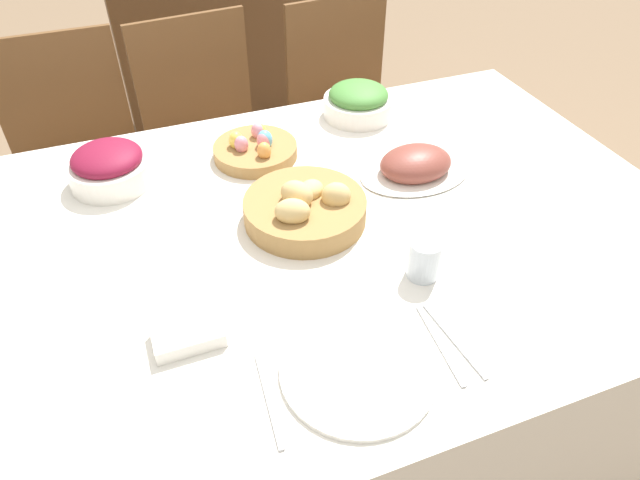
{
  "coord_description": "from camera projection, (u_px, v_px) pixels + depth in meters",
  "views": [
    {
      "loc": [
        -0.32,
        -0.95,
        1.6
      ],
      "look_at": [
        0.01,
        -0.09,
        0.81
      ],
      "focal_mm": 32.0,
      "sensor_mm": 36.0,
      "label": 1
    }
  ],
  "objects": [
    {
      "name": "drinking_cup",
      "position": [
        424.0,
        259.0,
        1.17
      ],
      "size": [
        0.07,
        0.07,
        0.09
      ],
      "color": "silver",
      "rests_on": "dining_table"
    },
    {
      "name": "green_salad_bowl",
      "position": [
        358.0,
        101.0,
        1.69
      ],
      "size": [
        0.21,
        0.21,
        0.1
      ],
      "color": "silver",
      "rests_on": "dining_table"
    },
    {
      "name": "beet_salad_bowl",
      "position": [
        109.0,
        166.0,
        1.42
      ],
      "size": [
        0.2,
        0.2,
        0.1
      ],
      "color": "silver",
      "rests_on": "dining_table"
    },
    {
      "name": "sideboard",
      "position": [
        230.0,
        50.0,
        2.93
      ],
      "size": [
        1.1,
        0.44,
        0.87
      ],
      "color": "brown",
      "rests_on": "ground"
    },
    {
      "name": "egg_basket",
      "position": [
        255.0,
        149.0,
        1.53
      ],
      "size": [
        0.22,
        0.22,
        0.08
      ],
      "color": "#9E7542",
      "rests_on": "dining_table"
    },
    {
      "name": "ham_platter",
      "position": [
        415.0,
        165.0,
        1.46
      ],
      "size": [
        0.29,
        0.21,
        0.08
      ],
      "color": "silver",
      "rests_on": "dining_table"
    },
    {
      "name": "spoon",
      "position": [
        454.0,
        340.0,
        1.06
      ],
      "size": [
        0.03,
        0.19,
        0.0
      ],
      "rotation": [
        0.0,
        0.0,
        0.08
      ],
      "color": "#B7B7BC",
      "rests_on": "dining_table"
    },
    {
      "name": "bread_basket",
      "position": [
        305.0,
        208.0,
        1.31
      ],
      "size": [
        0.28,
        0.28,
        0.11
      ],
      "color": "#9E7542",
      "rests_on": "dining_table"
    },
    {
      "name": "fork",
      "position": [
        269.0,
        399.0,
        0.96
      ],
      "size": [
        0.03,
        0.19,
        0.0
      ],
      "rotation": [
        0.0,
        0.0,
        -0.08
      ],
      "color": "#B7B7BC",
      "rests_on": "dining_table"
    },
    {
      "name": "butter_dish",
      "position": [
        188.0,
        335.0,
        1.05
      ],
      "size": [
        0.13,
        0.08,
        0.03
      ],
      "color": "silver",
      "rests_on": "dining_table"
    },
    {
      "name": "dinner_plate",
      "position": [
        358.0,
        370.0,
        1.0
      ],
      "size": [
        0.28,
        0.28,
        0.01
      ],
      "color": "silver",
      "rests_on": "dining_table"
    },
    {
      "name": "knife",
      "position": [
        440.0,
        344.0,
        1.05
      ],
      "size": [
        0.03,
        0.19,
        0.0
      ],
      "rotation": [
        0.0,
        0.0,
        -0.08
      ],
      "color": "#B7B7BC",
      "rests_on": "dining_table"
    },
    {
      "name": "chair_far_center",
      "position": [
        211.0,
        143.0,
        2.11
      ],
      "size": [
        0.46,
        0.46,
        0.93
      ],
      "rotation": [
        0.0,
        0.0,
        0.11
      ],
      "color": "brown",
      "rests_on": "ground"
    },
    {
      "name": "chair_far_left",
      "position": [
        80.0,
        167.0,
        1.99
      ],
      "size": [
        0.43,
        0.43,
        0.93
      ],
      "rotation": [
        0.0,
        0.0,
        0.01
      ],
      "color": "brown",
      "rests_on": "ground"
    },
    {
      "name": "ground_plane",
      "position": [
        308.0,
        417.0,
        1.8
      ],
      "size": [
        12.0,
        12.0,
        0.0
      ],
      "primitive_type": "plane",
      "color": "#7F664C"
    },
    {
      "name": "dining_table",
      "position": [
        306.0,
        338.0,
        1.55
      ],
      "size": [
        1.82,
        1.18,
        0.77
      ],
      "color": "white",
      "rests_on": "ground"
    },
    {
      "name": "chair_far_right",
      "position": [
        349.0,
        117.0,
        2.26
      ],
      "size": [
        0.46,
        0.46,
        0.93
      ],
      "rotation": [
        0.0,
        0.0,
        0.1
      ],
      "color": "brown",
      "rests_on": "ground"
    }
  ]
}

